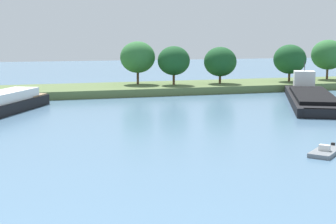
# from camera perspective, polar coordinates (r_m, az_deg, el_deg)

# --- Properties ---
(treeline_island) EXTENTS (96.46, 14.43, 9.36)m
(treeline_island) POSITION_cam_1_polar(r_m,az_deg,el_deg) (93.54, 3.35, 4.06)
(treeline_island) COLOR #566B3D
(treeline_island) RESTS_ON ground
(fishing_skiff) EXTENTS (4.52, 4.19, 0.86)m
(fishing_skiff) POSITION_cam_1_polar(r_m,az_deg,el_deg) (44.77, 17.48, -4.31)
(fishing_skiff) COLOR slate
(fishing_skiff) RESTS_ON ground
(cargo_barge) EXTENTS (19.48, 29.70, 5.82)m
(cargo_barge) POSITION_cam_1_polar(r_m,az_deg,el_deg) (79.07, 15.92, 1.72)
(cargo_barge) COLOR black
(cargo_barge) RESTS_ON ground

